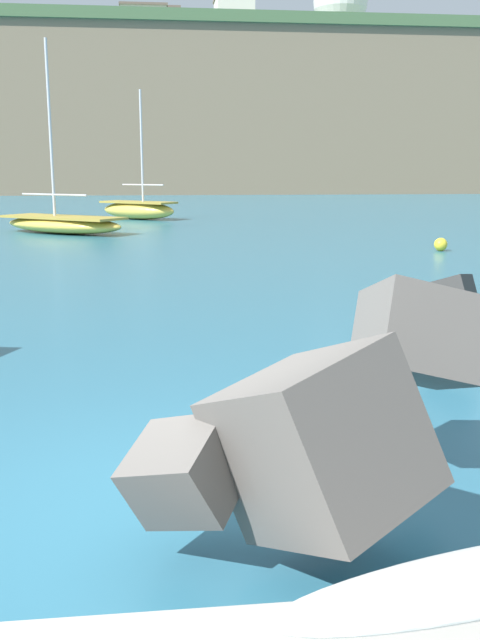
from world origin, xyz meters
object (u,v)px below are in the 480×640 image
mooring_buoy_middle (441,244)px  station_building_central (234,15)px  boat_near_left (63,223)px  radar_dome (340,8)px  station_building_east (144,28)px  station_building_west (165,32)px  boat_near_right (138,209)px

mooring_buoy_middle → station_building_central: bearing=89.7°
boat_near_left → mooring_buoy_middle: boat_near_left is taller
radar_dome → station_building_east: radar_dome is taller
station_building_west → radar_dome: bearing=-3.8°
radar_dome → station_building_west: radar_dome is taller
mooring_buoy_middle → radar_dome: 88.24m
boat_near_left → boat_near_right: size_ratio=1.16×
radar_dome → station_building_east: size_ratio=1.47×
mooring_buoy_middle → boat_near_right: bearing=121.8°
radar_dome → station_building_east: (-27.80, -3.67, -3.87)m
boat_near_left → station_building_central: 65.23m
boat_near_right → station_building_east: (-0.16, 62.35, 20.80)m
mooring_buoy_middle → station_building_west: (-7.69, 84.49, 21.56)m
radar_dome → station_building_central: size_ratio=1.69×
boat_near_right → radar_dome: size_ratio=0.61×
radar_dome → mooring_buoy_middle: bearing=-101.7°
boat_near_left → radar_dome: radar_dome is taller
boat_near_left → mooring_buoy_middle: 15.76m
mooring_buoy_middle → station_building_east: bearing=97.6°
radar_dome → station_building_central: radar_dome is taller
radar_dome → station_building_west: bearing=176.2°
station_building_central → station_building_east: bearing=136.1°
station_building_west → station_building_east: size_ratio=1.00×
station_building_east → mooring_buoy_middle: bearing=-82.4°
station_building_west → station_building_east: station_building_west is taller
boat_near_left → station_building_east: station_building_east is taller
boat_near_right → mooring_buoy_middle: size_ratio=15.49×
station_building_east → station_building_central: bearing=-43.9°
boat_near_right → station_building_west: size_ratio=0.90×
boat_near_left → station_building_east: bearing=87.7°
boat_near_left → station_building_east: size_ratio=1.05×
station_building_west → boat_near_right: bearing=-92.3°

